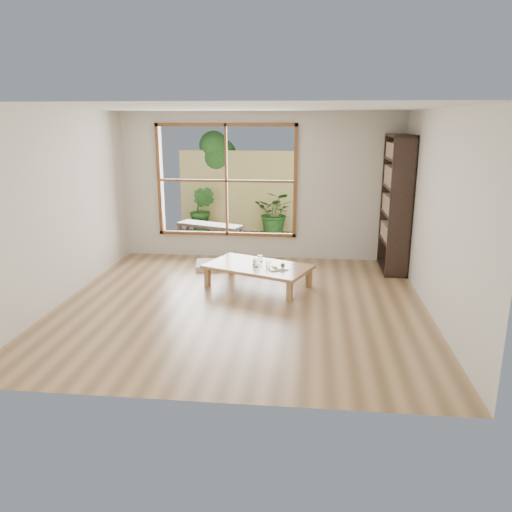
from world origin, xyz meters
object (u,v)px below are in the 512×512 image
at_px(food_tray, 279,268).
at_px(garden_bench, 210,227).
at_px(low_table, 258,268).
at_px(bookshelf, 396,204).

relative_size(food_tray, garden_bench, 0.23).
bearing_deg(low_table, food_tray, -4.93).
bearing_deg(food_tray, low_table, 129.73).
height_order(food_tray, garden_bench, garden_bench).
bearing_deg(bookshelf, food_tray, -144.72).
bearing_deg(garden_bench, food_tray, -38.41).
distance_m(low_table, bookshelf, 2.57).
xyz_separation_m(low_table, garden_bench, (-1.22, 2.41, 0.09)).
relative_size(low_table, garden_bench, 1.25).
distance_m(bookshelf, garden_bench, 3.68).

